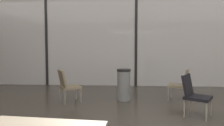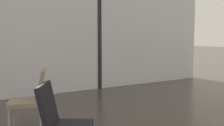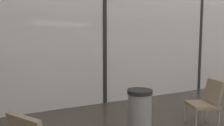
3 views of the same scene
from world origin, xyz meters
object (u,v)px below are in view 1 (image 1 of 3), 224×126
(lounge_chair_1, at_px, (181,83))
(lounge_chair_2, at_px, (194,93))
(parked_airplane, at_px, (155,36))
(trash_bin, at_px, (124,85))
(lounge_chair_3, at_px, (67,84))

(lounge_chair_1, bearing_deg, lounge_chair_2, 16.96)
(parked_airplane, relative_size, trash_bin, 13.27)
(lounge_chair_1, distance_m, lounge_chair_3, 3.07)
(lounge_chair_1, bearing_deg, trash_bin, -66.04)
(lounge_chair_3, relative_size, trash_bin, 1.01)
(lounge_chair_3, bearing_deg, lounge_chair_2, -138.71)
(parked_airplane, distance_m, lounge_chair_1, 7.48)
(lounge_chair_2, bearing_deg, parked_airplane, 29.76)
(lounge_chair_1, distance_m, lounge_chair_2, 1.33)
(parked_airplane, bearing_deg, lounge_chair_1, -92.65)
(parked_airplane, distance_m, lounge_chair_3, 8.58)
(lounge_chair_1, bearing_deg, parked_airplane, -161.24)
(lounge_chair_1, relative_size, trash_bin, 1.01)
(trash_bin, bearing_deg, lounge_chair_3, -166.38)
(lounge_chair_2, xyz_separation_m, lounge_chair_3, (-2.94, 0.90, 0.00))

